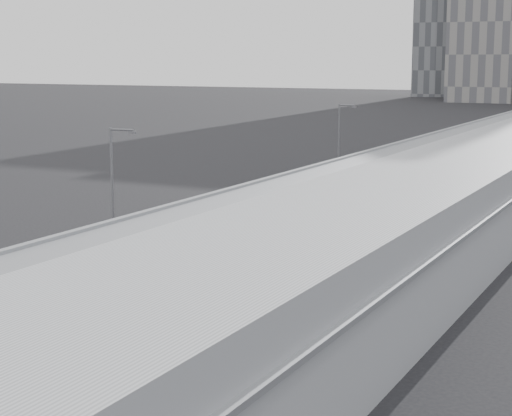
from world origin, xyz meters
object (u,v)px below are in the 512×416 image
Objects in this scene: street_lamp_far at (340,142)px; shipping_container at (394,161)px; bus_4 at (288,224)px; bus_6 at (393,182)px; bus_3 at (178,266)px; bus_5 at (349,198)px; bus_7 at (430,166)px; bus_2 at (22,332)px; suv at (427,152)px; street_lamp_near at (115,192)px.

shipping_container is (-0.47, 20.40, -4.26)m from street_lamp_far.
bus_6 is at bearing 89.23° from bus_4.
bus_3 is 1.02× the size of bus_6.
bus_5 is 25.21m from bus_7.
bus_7 is 2.42× the size of shipping_container.
bus_3 is at bearing 98.05° from bus_2.
street_lamp_far is (-6.04, -0.13, 3.95)m from bus_6.
shipping_container is (-7.15, 77.44, -0.46)m from bus_2.
bus_5 is (-0.84, 15.09, -0.13)m from bus_4.
bus_2 is at bearing -89.30° from bus_6.
street_lamp_far is 1.54× the size of suv.
bus_5 is at bearing -88.18° from bus_7.
street_lamp_near is at bearing -99.59° from suv.
bus_3 is 2.14× the size of shipping_container.
bus_4 is 27.52m from bus_6.
suv is at bearing 91.01° from street_lamp_far.
street_lamp_far is (-5.77, 12.29, 3.91)m from bus_5.
shipping_container is at bearing 98.04° from bus_5.
bus_2 is 2.34× the size of shipping_container.
bus_3 is at bearing -95.45° from suv.
bus_2 is 57.55m from street_lamp_far.
street_lamp_far is 20.85m from shipping_container.
bus_5 is 1.03× the size of bus_6.
bus_6 is at bearing 1.22° from street_lamp_far.
bus_7 is at bearing 95.41° from bus_2.
shipping_container is (-6.24, 32.69, -0.35)m from bus_5.
bus_7 is 10.14m from shipping_container.
street_lamp_far reaches higher than bus_7.
bus_2 is 29.65m from bus_4.
bus_4 is 2.35× the size of shipping_container.
suv is (-7.33, 93.42, -0.81)m from bus_2.
street_lamp_near reaches higher than street_lamp_far.
street_lamp_far is at bearing -99.22° from suv.
street_lamp_far is (-6.61, 27.39, 3.78)m from bus_4.
bus_7 reaches higher than bus_3.
bus_4 is 64.19m from suv.
bus_5 is at bearing -91.20° from bus_6.
bus_7 is 24.51m from suv.
bus_7 is at bearing -83.66° from suv.
bus_5 is 2.05× the size of suv.
bus_4 is (-0.08, 29.65, 0.02)m from bus_2.
street_lamp_far is 1.63× the size of shipping_container.
bus_4 is at bearing -93.74° from suv.
shipping_container is (-6.51, 20.27, -0.31)m from bus_6.
bus_2 reaches higher than shipping_container.
bus_4 is at bearing 85.93° from bus_3.
bus_4 is 15.12m from bus_5.
bus_3 is 42.37m from bus_6.
bus_2 is 14.82m from bus_3.
bus_7 is at bearing 88.70° from bus_6.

